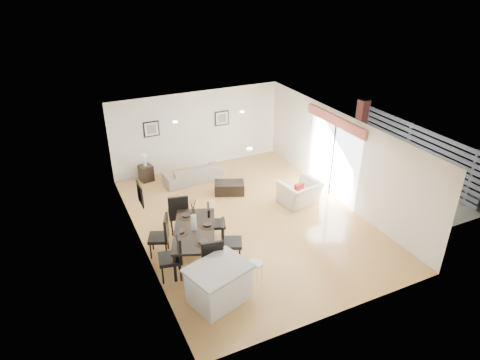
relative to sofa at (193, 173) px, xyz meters
name	(u,v)px	position (x,y,z in m)	size (l,w,h in m)	color
ground	(249,220)	(0.60, -2.95, -0.28)	(8.00, 8.00, 0.00)	tan
wall_back	(198,130)	(0.60, 1.05, 1.07)	(6.00, 0.04, 2.70)	white
wall_front	(341,262)	(0.60, -6.95, 1.07)	(6.00, 0.04, 2.70)	white
wall_left	(138,202)	(-2.40, -2.95, 1.07)	(0.04, 8.00, 2.70)	white
wall_right	(340,158)	(3.60, -2.95, 1.07)	(0.04, 8.00, 2.70)	white
ceiling	(250,130)	(0.60, -2.95, 2.42)	(6.00, 8.00, 0.02)	white
sofa	(193,173)	(0.00, 0.00, 0.00)	(1.91, 0.75, 0.56)	gray
armchair	(300,193)	(2.41, -2.74, 0.08)	(1.10, 0.96, 0.71)	beige
courtyard_plant_a	(414,173)	(6.50, -3.22, 0.09)	(0.66, 0.57, 0.73)	#386029
courtyard_plant_b	(391,161)	(6.48, -2.19, 0.09)	(0.41, 0.41, 0.74)	#386029
dining_table	(194,232)	(-1.33, -3.87, 0.44)	(1.62, 2.14, 0.80)	black
dining_chair_wnear	(174,253)	(-2.00, -4.37, 0.37)	(0.61, 0.61, 1.15)	black
dining_chair_wfar	(162,234)	(-2.01, -3.43, 0.32)	(0.63, 0.63, 1.08)	black
dining_chair_enear	(228,239)	(-0.64, -4.32, 0.33)	(0.64, 0.64, 1.08)	black
dining_chair_efar	(213,221)	(-0.64, -3.37, 0.29)	(0.58, 0.58, 1.01)	black
dining_chair_head	(214,264)	(-1.31, -5.06, 0.34)	(0.58, 0.58, 1.11)	black
dining_chair_foot	(178,212)	(-1.35, -2.69, 0.37)	(0.62, 0.62, 1.16)	black
vase	(194,217)	(-1.33, -3.87, 0.86)	(1.06, 1.62, 0.82)	white
coffee_table	(229,188)	(0.75, -1.26, -0.09)	(0.92, 0.55, 0.37)	black
side_table	(146,173)	(-1.39, 0.71, -0.01)	(0.40, 0.40, 0.54)	black
table_lamp	(144,158)	(-1.39, 0.71, 0.53)	(0.21, 0.21, 0.41)	white
cushion	(299,189)	(2.30, -2.84, 0.29)	(0.32, 0.10, 0.32)	maroon
kitchen_island	(219,284)	(-1.39, -5.53, 0.17)	(1.49, 1.30, 0.88)	white
bar_stool	(255,266)	(-0.52, -5.53, 0.34)	(0.33, 0.33, 0.72)	white
framed_print_back_left	(151,129)	(-1.00, 1.02, 1.37)	(0.52, 0.04, 0.52)	black
framed_print_back_right	(222,118)	(1.50, 1.02, 1.37)	(0.52, 0.04, 0.52)	black
framed_print_left_wall	(140,194)	(-2.37, -3.15, 1.37)	(0.04, 0.52, 0.52)	black
sliding_door	(334,145)	(3.56, -2.65, 1.39)	(0.12, 2.70, 2.57)	white
courtyard	(398,144)	(6.77, -2.08, 0.65)	(6.00, 6.00, 2.00)	gray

